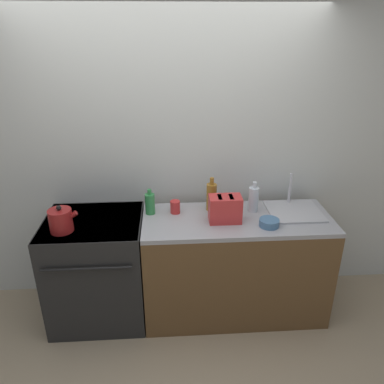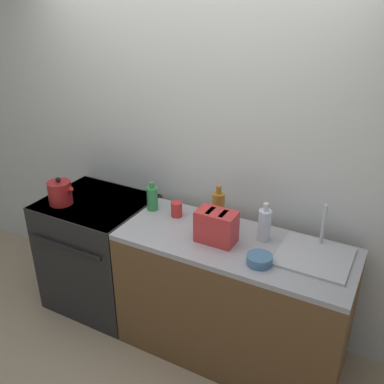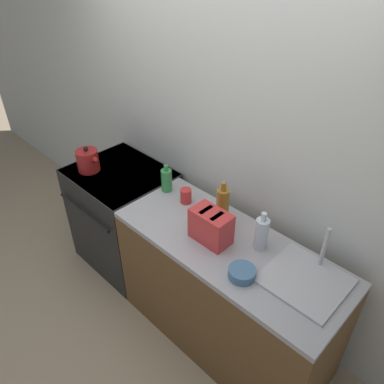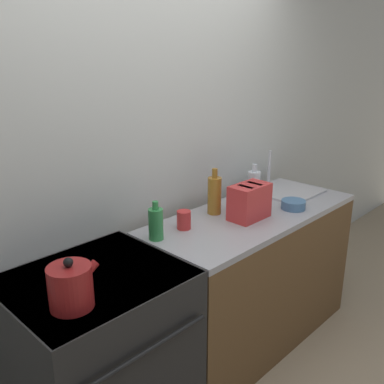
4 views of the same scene
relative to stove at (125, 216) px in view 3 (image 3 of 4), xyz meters
The scene contains 12 objects.
ground_plane 0.85m from the stove, 28.53° to the right, with size 12.00×12.00×0.00m, color tan.
wall_back 1.10m from the stove, 32.36° to the left, with size 8.00×0.05×2.60m.
stove is the anchor object (origin of this frame).
counter_block 1.16m from the stove, ahead, with size 1.53×0.62×0.92m.
kettle 0.59m from the stove, 143.08° to the right, with size 0.22×0.17×0.21m.
toaster 1.19m from the stove, ahead, with size 0.25×0.15×0.21m.
sink_tray 1.71m from the stove, ahead, with size 0.43×0.40×0.28m.
bottle_amber 1.13m from the stove, ahead, with size 0.08×0.08×0.29m.
bottle_clear 1.43m from the stove, ahead, with size 0.08×0.08×0.26m.
bottle_green 0.72m from the stove, 12.37° to the left, with size 0.08×0.08×0.21m.
cup_red 0.84m from the stove, ahead, with size 0.08×0.08×0.11m.
bowl 1.47m from the stove, ahead, with size 0.15×0.15×0.06m.
Camera 3 is at (1.57, -1.06, 2.51)m, focal length 35.00 mm.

